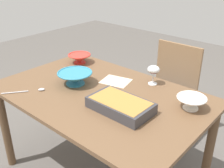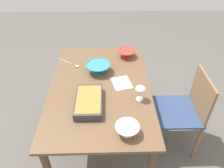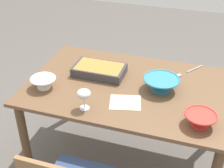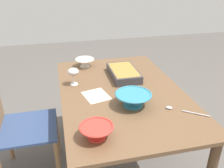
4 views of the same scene
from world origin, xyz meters
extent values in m
plane|color=#5B5651|center=(0.00, 0.00, 0.00)|extent=(8.00, 8.00, 0.00)
cube|color=brown|center=(0.00, 0.00, 0.73)|extent=(1.44, 0.93, 0.03)
cylinder|color=brown|center=(-0.66, -0.40, 0.36)|extent=(0.06, 0.06, 0.71)
cylinder|color=brown|center=(-0.66, 0.40, 0.36)|extent=(0.06, 0.06, 0.71)
cylinder|color=brown|center=(0.66, 0.40, 0.36)|extent=(0.06, 0.06, 0.71)
cylinder|color=white|center=(-0.19, -0.35, 0.74)|extent=(0.06, 0.06, 0.01)
cylinder|color=white|center=(-0.19, -0.35, 0.79)|extent=(0.01, 0.01, 0.08)
ellipsoid|color=white|center=(-0.19, -0.35, 0.85)|extent=(0.09, 0.09, 0.06)
ellipsoid|color=#4C0A19|center=(-0.19, -0.35, 0.84)|extent=(0.08, 0.08, 0.03)
cube|color=#38383D|center=(-0.25, 0.09, 0.77)|extent=(0.38, 0.22, 0.07)
cube|color=#B27A38|center=(-0.25, 0.09, 0.80)|extent=(0.34, 0.20, 0.02)
cylinder|color=red|center=(0.52, -0.29, 0.74)|extent=(0.10, 0.10, 0.01)
cone|color=red|center=(0.52, -0.29, 0.78)|extent=(0.19, 0.19, 0.07)
torus|color=red|center=(0.52, -0.29, 0.81)|extent=(0.20, 0.20, 0.01)
cylinder|color=teal|center=(0.23, 0.02, 0.74)|extent=(0.13, 0.13, 0.01)
cone|color=teal|center=(0.23, 0.02, 0.79)|extent=(0.24, 0.24, 0.08)
torus|color=teal|center=(0.23, 0.02, 0.83)|extent=(0.25, 0.25, 0.01)
cylinder|color=white|center=(-0.56, -0.21, 0.74)|extent=(0.09, 0.09, 0.01)
cone|color=white|center=(-0.56, -0.21, 0.78)|extent=(0.17, 0.17, 0.07)
torus|color=white|center=(-0.56, -0.21, 0.81)|extent=(0.18, 0.18, 0.01)
cylinder|color=silver|center=(0.43, 0.39, 0.74)|extent=(0.11, 0.15, 0.01)
ellipsoid|color=silver|center=(0.33, 0.24, 0.75)|extent=(0.05, 0.05, 0.01)
cube|color=beige|center=(0.04, -0.21, 0.74)|extent=(0.24, 0.21, 0.00)
camera|label=1|loc=(-1.12, 1.16, 1.58)|focal=42.83mm
camera|label=2|loc=(-1.57, -0.07, 2.01)|focal=34.54mm
camera|label=3|loc=(0.46, -1.80, 1.93)|focal=49.38mm
camera|label=4|loc=(1.61, -0.46, 1.62)|focal=38.94mm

